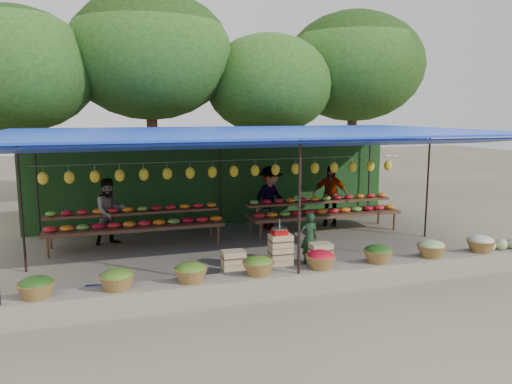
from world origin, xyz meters
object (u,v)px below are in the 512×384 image
object	(u,v)px
weighing_scale	(279,231)
blue_crate_front	(99,295)
vendor_seated	(309,238)
crate_counter	(279,256)

from	to	relation	value
weighing_scale	blue_crate_front	bearing A→B (deg)	-168.81
vendor_seated	blue_crate_front	distance (m)	4.48
crate_counter	vendor_seated	bearing A→B (deg)	21.75
crate_counter	blue_crate_front	distance (m)	3.62
crate_counter	vendor_seated	xyz separation A→B (m)	(0.80, 0.32, 0.25)
weighing_scale	blue_crate_front	world-z (taller)	weighing_scale
crate_counter	blue_crate_front	size ratio (longest dim) A/B	5.01
crate_counter	weighing_scale	size ratio (longest dim) A/B	7.26
vendor_seated	crate_counter	bearing A→B (deg)	21.36
blue_crate_front	vendor_seated	bearing A→B (deg)	20.50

